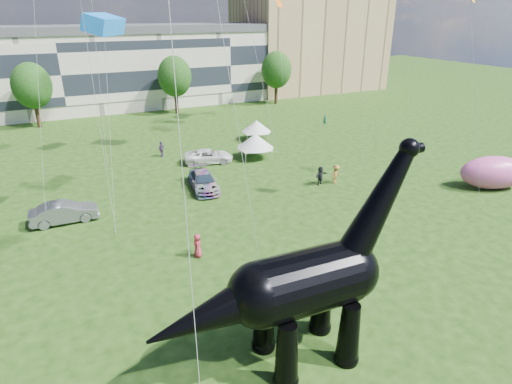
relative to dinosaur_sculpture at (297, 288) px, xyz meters
name	(u,v)px	position (x,y,z in m)	size (l,w,h in m)	color
ground	(324,339)	(2.04, 0.39, -4.01)	(220.00, 220.00, 0.00)	#16330C
terrace_row	(59,74)	(-5.96, 62.39, 1.99)	(78.00, 11.00, 12.00)	beige
apartment_block	(309,33)	(42.04, 65.39, 6.99)	(28.00, 18.00, 22.00)	tan
tree_mid_left	(31,82)	(-9.96, 53.39, 2.28)	(5.20, 5.20, 9.44)	#382314
tree_mid_right	(174,73)	(10.04, 53.39, 2.28)	(5.20, 5.20, 9.44)	#382314
tree_far_right	(276,67)	(28.04, 53.39, 2.28)	(5.20, 5.20, 9.44)	#382314
dinosaur_sculpture	(297,288)	(0.00, 0.00, 0.00)	(12.96, 3.67, 10.61)	black
car_grey	(64,212)	(-8.78, 20.10, -3.18)	(1.75, 5.02, 1.66)	slate
car_white	(208,156)	(6.22, 28.51, -3.27)	(2.44, 5.29, 1.47)	white
car_dark	(203,181)	(3.19, 21.65, -3.21)	(2.23, 5.47, 1.59)	#595960
gazebo_near	(255,141)	(11.45, 27.67, -2.04)	(4.70, 4.70, 2.80)	silver
gazebo_far	(256,126)	(14.77, 34.16, -2.22)	(4.59, 4.59, 2.54)	silver
inflatable_pink	(494,172)	(27.36, 10.18, -2.48)	(6.12, 3.06, 3.06)	#DD56A5
visitors	(238,212)	(3.41, 14.16, -3.12)	(55.65, 43.80, 1.86)	#2B65A0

